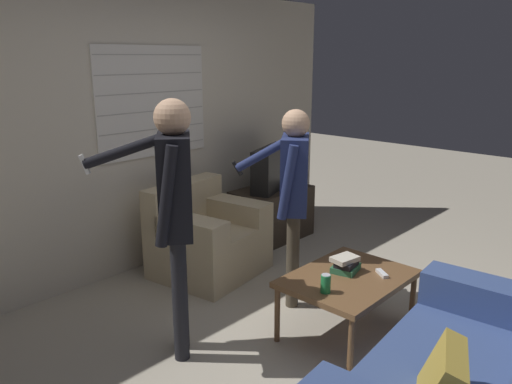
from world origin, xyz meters
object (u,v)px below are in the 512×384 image
(person_left_standing, at_px, (174,199))
(person_right_standing, at_px, (293,185))
(soda_can, at_px, (326,284))
(coffee_table, at_px, (348,281))
(book_stack, at_px, (346,264))
(armchair_beige, at_px, (206,238))
(spare_remote, at_px, (382,273))
(tv, at_px, (272,168))

(person_left_standing, relative_size, person_right_standing, 1.09)
(person_left_standing, relative_size, soda_can, 13.55)
(coffee_table, xyz_separation_m, soda_can, (-0.32, -0.03, 0.10))
(coffee_table, relative_size, book_stack, 3.81)
(armchair_beige, bearing_deg, spare_remote, 85.88)
(coffee_table, height_order, tv, tv)
(person_left_standing, bearing_deg, person_right_standing, -55.01)
(tv, distance_m, person_left_standing, 2.34)
(soda_can, bearing_deg, person_right_standing, 55.60)
(armchair_beige, relative_size, coffee_table, 1.11)
(tv, distance_m, spare_remote, 2.12)
(tv, height_order, person_left_standing, person_left_standing)
(person_right_standing, distance_m, soda_can, 0.90)
(armchair_beige, distance_m, tv, 1.19)
(person_left_standing, distance_m, person_right_standing, 1.09)
(person_left_standing, xyz_separation_m, soda_can, (0.65, -0.72, -0.57))
(coffee_table, distance_m, spare_remote, 0.25)
(person_left_standing, height_order, spare_remote, person_left_standing)
(coffee_table, relative_size, soda_can, 7.20)
(coffee_table, height_order, book_stack, book_stack)
(armchair_beige, bearing_deg, soda_can, 68.63)
(armchair_beige, relative_size, soda_can, 8.03)
(spare_remote, bearing_deg, soda_can, -160.15)
(person_left_standing, distance_m, soda_can, 1.12)
(person_right_standing, bearing_deg, person_left_standing, 139.02)
(spare_remote, bearing_deg, book_stack, 154.56)
(person_left_standing, bearing_deg, soda_can, -98.50)
(coffee_table, bearing_deg, person_right_standing, 79.14)
(tv, xyz_separation_m, soda_can, (-1.44, -1.73, -0.27))
(tv, bearing_deg, coffee_table, 36.37)
(person_right_standing, bearing_deg, spare_remote, -122.02)
(person_left_standing, height_order, person_right_standing, person_left_standing)
(tv, bearing_deg, spare_remote, 42.89)
(coffee_table, bearing_deg, spare_remote, -43.30)
(person_right_standing, xyz_separation_m, book_stack, (-0.07, -0.55, -0.48))
(coffee_table, xyz_separation_m, person_left_standing, (-0.97, 0.69, 0.68))
(soda_can, bearing_deg, person_left_standing, 131.98)
(tv, bearing_deg, armchair_beige, -12.57)
(person_right_standing, relative_size, spare_remote, 12.13)
(book_stack, bearing_deg, spare_remote, -60.69)
(book_stack, height_order, spare_remote, book_stack)
(book_stack, height_order, soda_can, soda_can)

